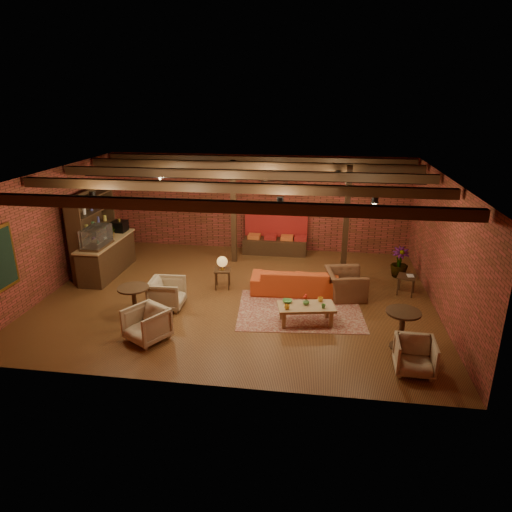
# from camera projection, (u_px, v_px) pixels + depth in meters

# --- Properties ---
(floor) EXTENTS (10.00, 10.00, 0.00)m
(floor) POSITION_uv_depth(u_px,v_px,m) (238.00, 295.00, 12.12)
(floor) COLOR #361B0D
(floor) RESTS_ON ground
(ceiling) EXTENTS (10.00, 8.00, 0.02)m
(ceiling) POSITION_uv_depth(u_px,v_px,m) (237.00, 175.00, 11.05)
(ceiling) COLOR black
(ceiling) RESTS_ON wall_back
(wall_back) EXTENTS (10.00, 0.02, 3.20)m
(wall_back) POSITION_uv_depth(u_px,v_px,m) (259.00, 203.00, 15.32)
(wall_back) COLOR brown
(wall_back) RESTS_ON ground
(wall_front) EXTENTS (10.00, 0.02, 3.20)m
(wall_front) POSITION_uv_depth(u_px,v_px,m) (196.00, 306.00, 7.85)
(wall_front) COLOR brown
(wall_front) RESTS_ON ground
(wall_left) EXTENTS (0.02, 8.00, 3.20)m
(wall_left) POSITION_uv_depth(u_px,v_px,m) (55.00, 230.00, 12.26)
(wall_left) COLOR brown
(wall_left) RESTS_ON ground
(wall_right) EXTENTS (0.02, 8.00, 3.20)m
(wall_right) POSITION_uv_depth(u_px,v_px,m) (443.00, 247.00, 10.91)
(wall_right) COLOR brown
(wall_right) RESTS_ON ground
(ceiling_beams) EXTENTS (9.80, 6.40, 0.22)m
(ceiling_beams) POSITION_uv_depth(u_px,v_px,m) (237.00, 180.00, 11.09)
(ceiling_beams) COLOR #331C11
(ceiling_beams) RESTS_ON ceiling
(ceiling_pipe) EXTENTS (9.60, 0.12, 0.12)m
(ceiling_pipe) POSITION_uv_depth(u_px,v_px,m) (247.00, 178.00, 12.66)
(ceiling_pipe) COLOR black
(ceiling_pipe) RESTS_ON ceiling
(post_left) EXTENTS (0.16, 0.16, 3.20)m
(post_left) POSITION_uv_depth(u_px,v_px,m) (234.00, 212.00, 14.09)
(post_left) COLOR #331C11
(post_left) RESTS_ON ground
(post_right) EXTENTS (0.16, 0.16, 3.20)m
(post_right) POSITION_uv_depth(u_px,v_px,m) (346.00, 222.00, 13.07)
(post_right) COLOR #331C11
(post_right) RESTS_ON ground
(service_counter) EXTENTS (0.80, 2.50, 1.60)m
(service_counter) POSITION_uv_depth(u_px,v_px,m) (106.00, 248.00, 13.34)
(service_counter) COLOR #331C11
(service_counter) RESTS_ON ground
(plant_counter) EXTENTS (0.35, 0.39, 0.30)m
(plant_counter) POSITION_uv_depth(u_px,v_px,m) (111.00, 232.00, 13.37)
(plant_counter) COLOR #337F33
(plant_counter) RESTS_ON service_counter
(shelving_hutch) EXTENTS (0.52, 2.00, 2.40)m
(shelving_hutch) POSITION_uv_depth(u_px,v_px,m) (94.00, 233.00, 13.35)
(shelving_hutch) COLOR #331C11
(shelving_hutch) RESTS_ON ground
(chalkboard_menu) EXTENTS (0.08, 0.96, 1.46)m
(chalkboard_menu) POSITION_uv_depth(u_px,v_px,m) (0.00, 259.00, 10.10)
(chalkboard_menu) COLOR black
(chalkboard_menu) RESTS_ON wall_left
(banquette) EXTENTS (2.10, 0.70, 1.00)m
(banquette) POSITION_uv_depth(u_px,v_px,m) (275.00, 239.00, 15.18)
(banquette) COLOR maroon
(banquette) RESTS_ON ground
(service_sign) EXTENTS (0.86, 0.06, 0.30)m
(service_sign) POSITION_uv_depth(u_px,v_px,m) (274.00, 186.00, 14.15)
(service_sign) COLOR #F33918
(service_sign) RESTS_ON ceiling
(ceiling_spotlights) EXTENTS (6.40, 4.40, 0.28)m
(ceiling_spotlights) POSITION_uv_depth(u_px,v_px,m) (237.00, 189.00, 11.16)
(ceiling_spotlights) COLOR black
(ceiling_spotlights) RESTS_ON ceiling
(rug) EXTENTS (3.22, 2.58, 0.01)m
(rug) POSITION_uv_depth(u_px,v_px,m) (300.00, 310.00, 11.27)
(rug) COLOR maroon
(rug) RESTS_ON floor
(sofa) EXTENTS (2.36, 1.01, 0.68)m
(sofa) POSITION_uv_depth(u_px,v_px,m) (295.00, 281.00, 12.20)
(sofa) COLOR #B23D18
(sofa) RESTS_ON floor
(coffee_table) EXTENTS (1.41, 0.89, 0.70)m
(coffee_table) POSITION_uv_depth(u_px,v_px,m) (306.00, 307.00, 10.53)
(coffee_table) COLOR #9E7849
(coffee_table) RESTS_ON floor
(side_table_lamp) EXTENTS (0.49, 0.49, 0.92)m
(side_table_lamp) POSITION_uv_depth(u_px,v_px,m) (222.00, 264.00, 12.36)
(side_table_lamp) COLOR #331C11
(side_table_lamp) RESTS_ON floor
(round_table_left) EXTENTS (0.74, 0.74, 0.77)m
(round_table_left) POSITION_uv_depth(u_px,v_px,m) (134.00, 297.00, 10.79)
(round_table_left) COLOR #331C11
(round_table_left) RESTS_ON floor
(armchair_a) EXTENTS (0.79, 0.84, 0.83)m
(armchair_a) POSITION_uv_depth(u_px,v_px,m) (167.00, 292.00, 11.30)
(armchair_a) COLOR beige
(armchair_a) RESTS_ON floor
(armchair_b) EXTENTS (1.06, 1.05, 0.82)m
(armchair_b) POSITION_uv_depth(u_px,v_px,m) (147.00, 323.00, 9.79)
(armchair_b) COLOR beige
(armchair_b) RESTS_ON floor
(armchair_right) EXTENTS (0.90, 1.21, 0.96)m
(armchair_right) POSITION_uv_depth(u_px,v_px,m) (346.00, 280.00, 11.90)
(armchair_right) COLOR brown
(armchair_right) RESTS_ON floor
(side_table_book) EXTENTS (0.58, 0.58, 0.54)m
(side_table_book) POSITION_uv_depth(u_px,v_px,m) (407.00, 277.00, 12.05)
(side_table_book) COLOR #331C11
(side_table_book) RESTS_ON floor
(round_table_right) EXTENTS (0.72, 0.72, 0.84)m
(round_table_right) POSITION_uv_depth(u_px,v_px,m) (402.00, 323.00, 9.44)
(round_table_right) COLOR #331C11
(round_table_right) RESTS_ON floor
(armchair_far) EXTENTS (0.76, 0.71, 0.75)m
(armchair_far) POSITION_uv_depth(u_px,v_px,m) (415.00, 354.00, 8.66)
(armchair_far) COLOR beige
(armchair_far) RESTS_ON floor
(plant_tall) EXTENTS (1.53, 1.53, 2.66)m
(plant_tall) POSITION_uv_depth(u_px,v_px,m) (403.00, 233.00, 12.93)
(plant_tall) COLOR #4C7F4C
(plant_tall) RESTS_ON floor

